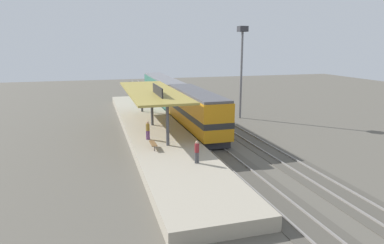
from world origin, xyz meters
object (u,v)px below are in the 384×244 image
(platform_bench, at_px, (153,144))
(light_mast, at_px, (242,53))
(passenger_carriage_single, at_px, (163,91))
(person_waiting, at_px, (148,129))
(person_walking, at_px, (197,151))
(locomotive, at_px, (196,111))

(platform_bench, xyz_separation_m, light_mast, (13.80, 13.26, 7.05))
(platform_bench, relative_size, passenger_carriage_single, 0.08)
(passenger_carriage_single, distance_m, light_mast, 15.67)
(person_waiting, relative_size, person_walking, 1.00)
(locomotive, xyz_separation_m, passenger_carriage_single, (0.00, 18.00, -0.10))
(locomotive, bearing_deg, platform_bench, -128.98)
(platform_bench, distance_m, person_walking, 5.11)
(platform_bench, height_order, passenger_carriage_single, passenger_carriage_single)
(locomotive, bearing_deg, person_walking, -106.44)
(person_walking, bearing_deg, locomotive, 73.56)
(passenger_carriage_single, bearing_deg, locomotive, -90.00)
(light_mast, distance_m, person_waiting, 18.36)
(platform_bench, distance_m, passenger_carriage_single, 26.13)
(locomotive, bearing_deg, person_waiting, -143.63)
(passenger_carriage_single, distance_m, person_walking, 30.05)
(person_waiting, bearing_deg, platform_bench, -90.63)
(locomotive, height_order, person_walking, locomotive)
(platform_bench, xyz_separation_m, locomotive, (6.00, 7.41, 1.07))
(passenger_carriage_single, xyz_separation_m, person_walking, (-3.49, -29.84, -0.46))
(passenger_carriage_single, xyz_separation_m, light_mast, (7.80, -12.15, 6.08))
(light_mast, bearing_deg, locomotive, -143.15)
(locomotive, xyz_separation_m, person_waiting, (-5.97, -4.39, -0.56))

